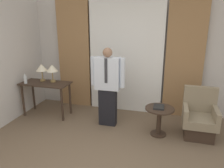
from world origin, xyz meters
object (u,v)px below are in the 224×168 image
Objects in this scene: table_lamp_right at (52,69)px; armchair at (199,120)px; table_lamp_left at (42,68)px; book at (159,107)px; desk at (46,88)px; person at (108,85)px; side_table at (159,117)px; bottle_near_edge at (25,79)px.

table_lamp_right reaches higher than armchair.
table_lamp_left is 2.73m from book.
desk is at bearing 178.33° from armchair.
table_lamp_right is at bearing 171.54° from person.
book is (-0.02, 0.02, 0.19)m from side_table.
person reaches higher than table_lamp_right.
book is at bearing -8.31° from person.
desk is at bearing -39.52° from table_lamp_left.
side_table is at bearing -1.96° from bottle_near_edge.
desk is 0.48m from bottle_near_edge.
person is at bearing -8.46° from table_lamp_right.
armchair is at bearing 11.14° from book.
bottle_near_edge is 3.71m from armchair.
table_lamp_left reaches higher than armchair.
table_lamp_left reaches higher than desk.
desk is at bearing 176.47° from person.
desk is 0.47m from table_lamp_left.
table_lamp_left reaches higher than bottle_near_edge.
bottle_near_edge reaches higher than side_table.
table_lamp_right is at bearing 171.61° from book.
side_table is (2.55, -0.26, -0.27)m from desk.
table_lamp_right is 0.43× the size of armchair.
table_lamp_left is at bearing 176.56° from armchair.
desk is 0.67× the size of person.
bottle_near_edge is 2.94m from book.
armchair is at bearing -1.67° from desk.
person is 1.87m from armchair.
person is at bearing 171.69° from book.
table_lamp_left is at bearing 180.00° from table_lamp_right.
table_lamp_right is at bearing 39.52° from desk.
bottle_near_edge is 0.88× the size of book.
table_lamp_left is 0.27m from table_lamp_right.
bottle_near_edge reaches higher than book.
armchair is at bearing -3.73° from table_lamp_right.
bottle_near_edge is at bearing 178.33° from book.
person is 6.39× the size of book.
desk is 1.50m from person.
person is at bearing 171.02° from side_table.
table_lamp_right reaches higher than bottle_near_edge.
side_table is at bearing -8.69° from table_lamp_right.
table_lamp_left is 0.24× the size of person.
table_lamp_left is at bearing 172.92° from person.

